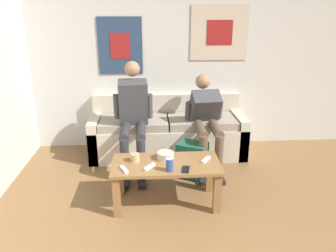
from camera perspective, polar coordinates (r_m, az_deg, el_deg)
name	(u,v)px	position (r m, az deg, el deg)	size (l,w,h in m)	color
wall_back	(178,54)	(4.48, 1.80, 12.44)	(10.00, 0.07, 2.55)	silver
couch	(168,133)	(4.36, -0.05, -1.27)	(2.00, 0.70, 0.75)	beige
coffee_table	(166,171)	(3.22, -0.34, -7.85)	(1.05, 0.51, 0.44)	olive
person_seated_adult	(133,114)	(3.86, -6.12, 2.16)	(0.47, 0.86, 1.27)	#2D2D33
person_seated_teen	(206,118)	(3.98, 6.61, 1.45)	(0.47, 1.00, 1.07)	brown
backpack	(192,161)	(3.80, 4.16, -6.04)	(0.39, 0.35, 0.40)	#1E5642
ceramic_bowl	(166,155)	(3.25, -0.41, -5.06)	(0.17, 0.17, 0.07)	#B7B2A8
pillar_candle	(135,158)	(3.21, -5.74, -5.50)	(0.09, 0.09, 0.09)	tan
drink_can_blue	(169,165)	(3.00, 0.24, -6.77)	(0.07, 0.07, 0.12)	#28479E
game_controller_near_left	(206,160)	(3.24, 6.60, -5.83)	(0.11, 0.14, 0.03)	white
game_controller_near_right	(149,167)	(3.08, -3.24, -7.10)	(0.11, 0.14, 0.03)	white
game_controller_far_center	(124,169)	(3.05, -7.63, -7.50)	(0.09, 0.15, 0.03)	white
cell_phone	(186,169)	(3.05, 3.10, -7.55)	(0.09, 0.15, 0.01)	black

